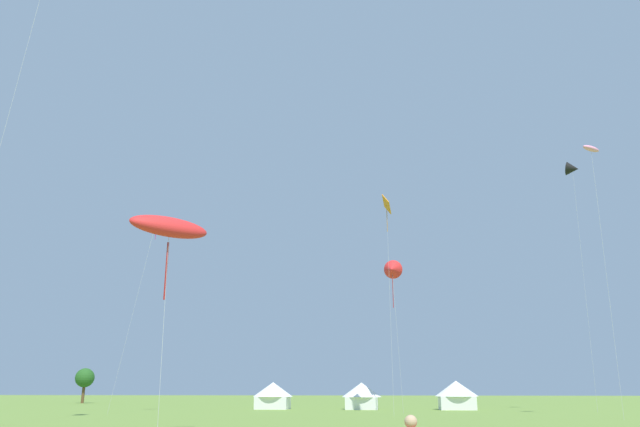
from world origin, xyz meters
The scene contains 10 objects.
kite_orange_diamond centered at (4.39, 50.37, 18.40)m, with size 0.84×3.47×19.75m.
kite_red_delta centered at (4.80, 55.67, 13.58)m, with size 2.13×2.13×14.65m.
kite_magenta_parafoil centered at (-18.11, 50.98, 18.07)m, with size 3.35×2.83×18.51m.
kite_red_parafoil centered at (-6.89, 24.44, 10.01)m, with size 4.20×4.12×10.82m.
kite_pink_parafoil centered at (21.84, 45.91, 21.75)m, with size 2.08×3.00×22.19m.
kite_black_delta centered at (24.22, 58.45, 24.54)m, with size 1.94×1.93×25.39m.
festival_tent_right centered at (-8.47, 63.86, 1.56)m, with size 4.35×4.35×2.83m.
festival_tent_left centered at (1.22, 63.86, 1.54)m, with size 4.27×4.27×2.77m.
festival_tent_center centered at (11.29, 63.86, 1.64)m, with size 4.55×4.55×2.96m.
tree_distant_left centered at (-42.12, 87.71, 3.69)m, with size 2.86×2.86×5.18m.
Camera 1 is at (3.74, -4.15, 2.16)m, focal length 33.91 mm.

